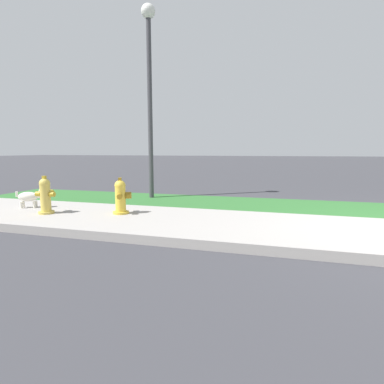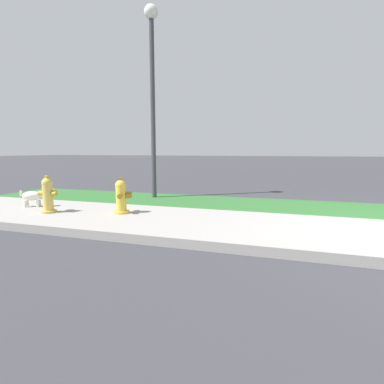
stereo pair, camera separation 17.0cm
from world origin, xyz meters
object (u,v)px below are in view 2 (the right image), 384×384
(fire_hydrant_across_street, at_px, (121,197))
(fire_hydrant_by_grass_verge, at_px, (48,195))
(street_lamp, at_px, (152,72))
(small_white_dog, at_px, (34,196))

(fire_hydrant_across_street, relative_size, fire_hydrant_by_grass_verge, 0.95)
(fire_hydrant_across_street, xyz_separation_m, street_lamp, (-0.24, 1.92, 2.61))
(fire_hydrant_across_street, xyz_separation_m, fire_hydrant_by_grass_verge, (-1.30, -0.35, 0.02))
(fire_hydrant_across_street, height_order, street_lamp, street_lamp)
(fire_hydrant_by_grass_verge, bearing_deg, street_lamp, 58.58)
(fire_hydrant_across_street, relative_size, small_white_dog, 1.34)
(fire_hydrant_across_street, height_order, fire_hydrant_by_grass_verge, fire_hydrant_by_grass_verge)
(fire_hydrant_by_grass_verge, bearing_deg, fire_hydrant_across_street, 8.72)
(fire_hydrant_by_grass_verge, xyz_separation_m, street_lamp, (1.06, 2.27, 2.59))
(street_lamp, bearing_deg, small_white_dog, -132.90)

